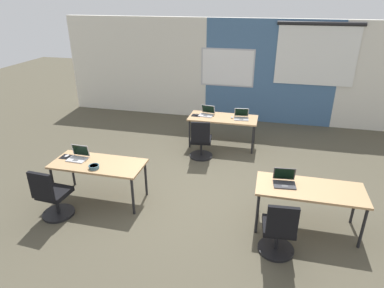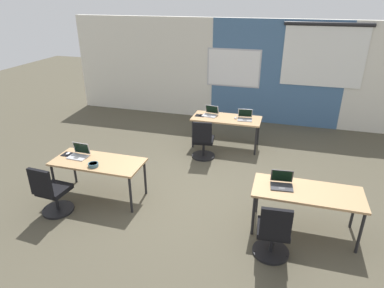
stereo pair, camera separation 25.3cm
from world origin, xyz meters
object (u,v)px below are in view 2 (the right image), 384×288
chair_near_right_inner (273,235)px  desk_near_left (98,164)px  chair_far_left (203,143)px  snack_bowl (93,164)px  laptop_far_right (245,117)px  mouse_far_left (200,115)px  laptop_near_left_end (79,154)px  chair_near_left_end (52,194)px  desk_near_right (307,194)px  laptop_far_left (210,113)px  mouse_far_right (235,118)px  mouse_near_left_end (68,153)px  desk_far_center (226,120)px  laptop_near_right_inner (282,183)px

chair_near_right_inner → desk_near_left: bearing=-17.5°
chair_far_left → chair_near_right_inner: 3.20m
snack_bowl → laptop_far_right: bearing=54.6°
mouse_far_left → chair_far_left: size_ratio=0.12×
laptop_near_left_end → chair_near_left_end: 0.85m
desk_near_left → desk_near_right: bearing=0.0°
laptop_far_left → mouse_far_right: size_ratio=3.44×
mouse_near_left_end → mouse_far_right: mouse_near_left_end is taller
mouse_near_left_end → snack_bowl: snack_bowl is taller
desk_near_left → laptop_far_right: size_ratio=4.43×
desk_near_right → mouse_near_left_end: size_ratio=14.70×
desk_far_center → laptop_near_left_end: size_ratio=4.70×
chair_near_left_end → laptop_far_left: bearing=-113.5°
desk_near_right → mouse_near_left_end: mouse_near_left_end is taller
chair_near_right_inner → mouse_near_left_end: (-3.72, 0.79, 0.36)m
desk_near_right → laptop_far_right: 3.11m
chair_far_left → laptop_far_right: size_ratio=2.55×
desk_near_left → chair_near_right_inner: 3.17m
laptop_far_left → snack_bowl: bearing=-105.2°
laptop_far_right → snack_bowl: 3.70m
desk_near_right → chair_near_left_end: 4.06m
chair_far_left → chair_near_right_inner: (1.68, -2.72, 0.00)m
desk_far_center → chair_near_left_end: chair_near_left_end is taller
mouse_far_left → laptop_far_right: bearing=2.0°
laptop_near_left_end → laptop_far_right: (2.58, 2.75, -0.00)m
chair_near_right_inner → snack_bowl: 3.11m
laptop_near_left_end → mouse_far_right: bearing=51.3°
desk_far_center → laptop_far_right: 0.44m
laptop_near_left_end → laptop_far_right: laptop_near_left_end is taller
desk_near_right → chair_far_left: size_ratio=1.74×
chair_near_left_end → laptop_far_right: bearing=-123.4°
laptop_far_left → desk_near_right: bearing=-45.1°
mouse_far_left → mouse_near_left_end: size_ratio=0.98×
laptop_far_right → snack_bowl: size_ratio=2.03×
laptop_far_left → chair_far_left: bearing=-78.9°
mouse_far_left → laptop_near_left_end: size_ratio=0.31×
desk_near_right → desk_far_center: same height
desk_near_right → desk_far_center: bearing=122.0°
mouse_near_left_end → mouse_far_right: (2.61, 2.72, -0.00)m
laptop_far_right → mouse_far_right: (-0.22, -0.01, -0.03)m
mouse_near_left_end → mouse_far_left: bearing=57.0°
chair_near_left_end → mouse_far_right: (2.45, 3.49, 0.36)m
snack_bowl → chair_near_left_end: bearing=-137.1°
laptop_near_right_inner → laptop_far_right: 2.93m
laptop_near_right_inner → desk_near_left: bearing=175.1°
laptop_far_right → desk_far_center: bearing=176.1°
desk_near_right → chair_near_left_end: (-3.99, -0.69, -0.28)m
desk_near_right → mouse_far_left: 3.67m
laptop_far_left → mouse_far_right: laptop_far_left is taller
mouse_far_left → chair_near_right_inner: size_ratio=0.12×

